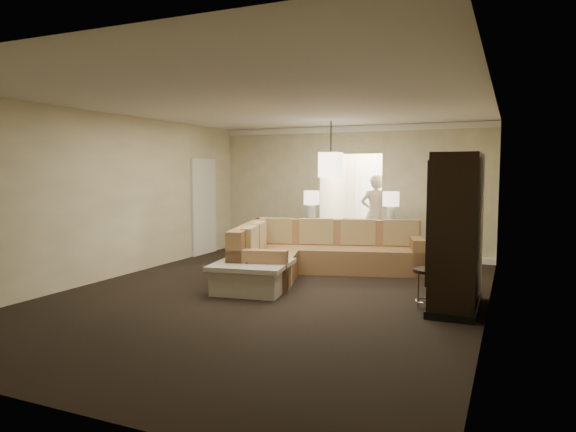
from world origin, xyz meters
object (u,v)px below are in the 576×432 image
at_px(console_table, 350,238).
at_px(armoire, 456,235).
at_px(sectional_sofa, 313,253).
at_px(drink_table, 429,280).
at_px(coffee_table, 252,276).
at_px(person, 375,210).

distance_m(console_table, armoire, 3.76).
relative_size(sectional_sofa, drink_table, 6.20).
bearing_deg(sectional_sofa, console_table, 66.10).
bearing_deg(drink_table, sectional_sofa, 145.69).
bearing_deg(sectional_sofa, armoire, -44.15).
height_order(sectional_sofa, console_table, sectional_sofa).
distance_m(sectional_sofa, coffee_table, 1.66).
relative_size(armoire, drink_table, 3.89).
bearing_deg(person, coffee_table, 65.64).
relative_size(console_table, drink_table, 4.03).
bearing_deg(person, drink_table, 98.80).
height_order(console_table, armoire, armoire).
height_order(armoire, person, armoire).
bearing_deg(person, console_table, 66.87).
height_order(drink_table, person, person).
relative_size(sectional_sofa, coffee_table, 2.59).
height_order(coffee_table, armoire, armoire).
height_order(sectional_sofa, armoire, armoire).
distance_m(armoire, drink_table, 0.70).
distance_m(sectional_sofa, drink_table, 2.71).
height_order(console_table, person, person).
xyz_separation_m(sectional_sofa, person, (0.42, 2.78, 0.60)).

